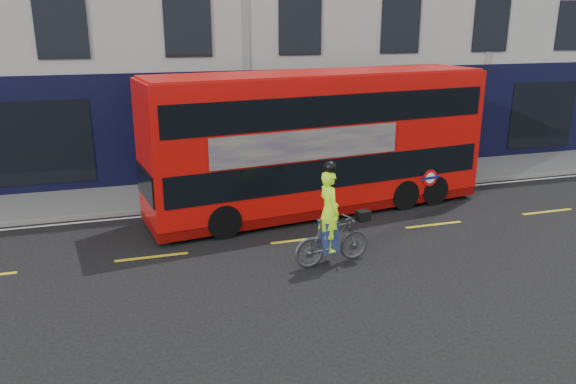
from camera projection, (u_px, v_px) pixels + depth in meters
name	position (u px, v px, depth m)	size (l,w,h in m)	color
ground	(322.00, 261.00, 13.80)	(120.00, 120.00, 0.00)	black
pavement	(258.00, 188.00, 19.73)	(60.00, 3.00, 0.12)	slate
kerb	(269.00, 200.00, 18.36)	(60.00, 0.12, 0.13)	slate
road_edge_line	(272.00, 204.00, 18.10)	(58.00, 0.10, 0.01)	silver
lane_dashes	(303.00, 240.00, 15.18)	(58.00, 0.12, 0.01)	gold
bus	(320.00, 141.00, 17.01)	(10.77, 3.77, 4.26)	red
cyclist	(331.00, 230.00, 13.43)	(2.07, 0.82, 2.59)	#444749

